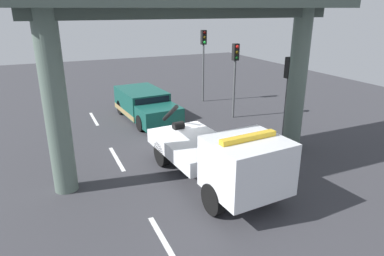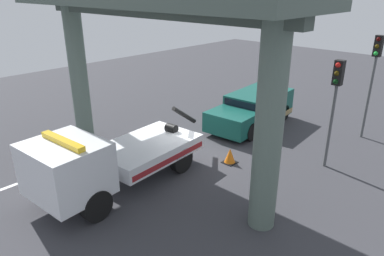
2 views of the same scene
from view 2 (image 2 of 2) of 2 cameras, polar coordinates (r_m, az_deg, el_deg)
The scene contains 11 objects.
ground_plane at distance 15.05m, azimuth -0.88°, elevation -4.41°, with size 60.00×40.00×0.10m, color #38383D.
lane_stripe_west at distance 20.90m, azimuth 5.20°, elevation 3.32°, with size 2.60×0.16×0.01m, color silver.
lane_stripe_mid at distance 16.88m, azimuth -7.58°, elevation -1.38°, with size 2.60×0.16×0.01m, color silver.
lane_stripe_east at distance 14.32m, azimuth -26.59°, elevation -8.13°, with size 2.60×0.16×0.01m, color silver.
tow_truck_white at distance 12.22m, azimuth -13.84°, elevation -5.07°, with size 7.32×2.81×2.46m.
towed_van_green at distance 18.27m, azimuth 9.81°, elevation 2.91°, with size 5.34×2.55×1.58m.
overpass_structure at distance 12.28m, azimuth -7.37°, elevation 17.96°, with size 3.60×11.78×6.81m.
traffic_light_near at distance 17.60m, azimuth 27.29°, elevation 8.93°, with size 0.39×0.32×4.68m.
traffic_light_far at distance 13.96m, azimuth 22.09°, elevation 5.50°, with size 0.39×0.32×4.19m.
traffic_light_mid at distance 10.11m, azimuth 12.19°, elevation 0.05°, with size 0.39×0.32×4.01m.
traffic_cone_orange at distance 14.29m, azimuth 6.11°, elevation -4.52°, with size 0.51×0.51×0.61m.
Camera 2 is at (9.66, 9.44, 6.59)m, focal length 33.16 mm.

